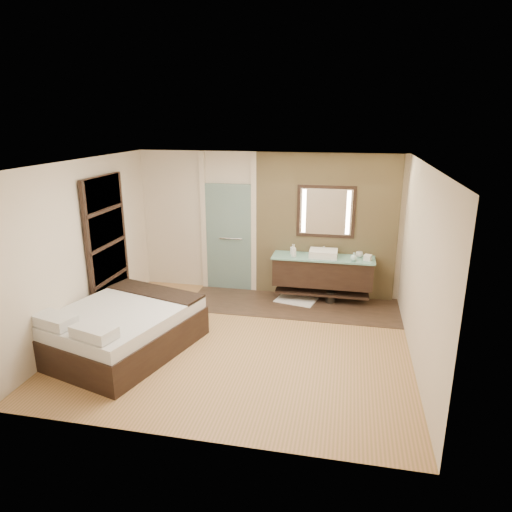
% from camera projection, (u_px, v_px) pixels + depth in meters
% --- Properties ---
extents(floor, '(5.00, 5.00, 0.00)m').
position_uv_depth(floor, '(241.00, 342.00, 6.97)').
color(floor, olive).
rests_on(floor, ground).
extents(tile_strip, '(3.80, 1.30, 0.01)m').
position_uv_depth(tile_strip, '(293.00, 305.00, 8.35)').
color(tile_strip, '#32241B').
rests_on(tile_strip, floor).
extents(stone_wall, '(2.60, 0.08, 2.70)m').
position_uv_depth(stone_wall, '(325.00, 227.00, 8.44)').
color(stone_wall, tan).
rests_on(stone_wall, floor).
extents(vanity, '(1.85, 0.55, 0.88)m').
position_uv_depth(vanity, '(323.00, 271.00, 8.39)').
color(vanity, black).
rests_on(vanity, stone_wall).
extents(mirror_unit, '(1.06, 0.04, 0.96)m').
position_uv_depth(mirror_unit, '(326.00, 212.00, 8.30)').
color(mirror_unit, black).
rests_on(mirror_unit, stone_wall).
extents(frosted_door, '(1.10, 0.12, 2.70)m').
position_uv_depth(frosted_door, '(229.00, 233.00, 8.85)').
color(frosted_door, '#A2CDC5').
rests_on(frosted_door, floor).
extents(shoji_partition, '(0.06, 1.20, 2.40)m').
position_uv_depth(shoji_partition, '(108.00, 247.00, 7.65)').
color(shoji_partition, black).
rests_on(shoji_partition, floor).
extents(bed, '(2.16, 2.44, 0.80)m').
position_uv_depth(bed, '(122.00, 329.00, 6.67)').
color(bed, black).
rests_on(bed, floor).
extents(bath_mat, '(0.82, 0.65, 0.02)m').
position_uv_depth(bath_mat, '(296.00, 300.00, 8.54)').
color(bath_mat, white).
rests_on(bath_mat, floor).
extents(waste_bin, '(0.21, 0.21, 0.22)m').
position_uv_depth(waste_bin, '(330.00, 297.00, 8.43)').
color(waste_bin, black).
rests_on(waste_bin, floor).
extents(tissue_box, '(0.15, 0.15, 0.10)m').
position_uv_depth(tissue_box, '(368.00, 258.00, 8.08)').
color(tissue_box, white).
rests_on(tissue_box, vanity).
extents(soap_bottle_a, '(0.10, 0.10, 0.23)m').
position_uv_depth(soap_bottle_a, '(294.00, 251.00, 8.25)').
color(soap_bottle_a, silver).
rests_on(soap_bottle_a, vanity).
extents(soap_bottle_b, '(0.09, 0.09, 0.18)m').
position_uv_depth(soap_bottle_b, '(293.00, 249.00, 8.45)').
color(soap_bottle_b, '#B2B2B2').
rests_on(soap_bottle_b, vanity).
extents(soap_bottle_c, '(0.12, 0.12, 0.15)m').
position_uv_depth(soap_bottle_c, '(354.00, 257.00, 8.04)').
color(soap_bottle_c, '#ACD8D6').
rests_on(soap_bottle_c, vanity).
extents(cup, '(0.14, 0.14, 0.10)m').
position_uv_depth(cup, '(359.00, 254.00, 8.26)').
color(cup, silver).
rests_on(cup, vanity).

